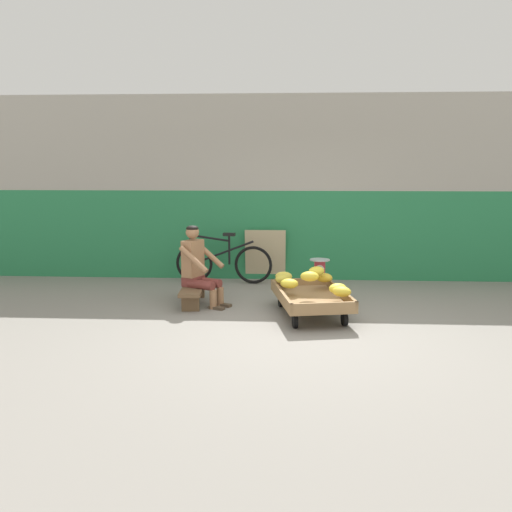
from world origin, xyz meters
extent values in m
plane|color=gray|center=(0.00, 0.00, 0.00)|extent=(80.00, 80.00, 0.00)
cube|color=#287F4C|center=(0.00, 3.14, 0.77)|extent=(16.00, 0.30, 1.54)
cube|color=#A8A399|center=(0.00, 3.14, 2.35)|extent=(16.00, 0.30, 1.61)
cube|color=#99754C|center=(0.17, 0.70, 0.23)|extent=(1.09, 1.57, 0.05)
cube|color=#99754C|center=(-0.22, 0.62, 0.31)|extent=(0.31, 1.42, 0.10)
cube|color=#99754C|center=(0.56, 0.77, 0.31)|extent=(0.31, 1.42, 0.10)
cube|color=#99754C|center=(0.04, 1.39, 0.31)|extent=(0.83, 0.20, 0.10)
cube|color=#99754C|center=(0.30, 0.01, 0.31)|extent=(0.83, 0.20, 0.10)
cylinder|color=black|center=(-0.23, 1.14, 0.09)|extent=(0.08, 0.19, 0.18)
cylinder|color=black|center=(0.39, 1.25, 0.09)|extent=(0.08, 0.19, 0.18)
cylinder|color=black|center=(-0.05, 0.15, 0.09)|extent=(0.08, 0.19, 0.18)
cylinder|color=black|center=(0.57, 0.26, 0.09)|extent=(0.08, 0.19, 0.18)
ellipsoid|color=gold|center=(0.54, 0.33, 0.42)|extent=(0.29, 0.26, 0.13)
ellipsoid|color=gold|center=(-0.20, 1.05, 0.42)|extent=(0.30, 0.29, 0.13)
ellipsoid|color=yellow|center=(-0.12, 0.75, 0.42)|extent=(0.27, 0.23, 0.13)
ellipsoid|color=gold|center=(0.37, 1.15, 0.42)|extent=(0.29, 0.26, 0.13)
ellipsoid|color=yellow|center=(0.50, 0.50, 0.42)|extent=(0.30, 0.27, 0.13)
ellipsoid|color=yellow|center=(-0.19, 1.22, 0.42)|extent=(0.26, 0.21, 0.13)
ellipsoid|color=gold|center=(0.15, 0.60, 0.56)|extent=(0.25, 0.19, 0.13)
ellipsoid|color=yellow|center=(0.26, 1.00, 0.55)|extent=(0.30, 0.29, 0.13)
cube|color=brown|center=(-1.49, 1.23, 0.24)|extent=(0.36, 1.11, 0.05)
cube|color=brown|center=(-1.51, 1.62, 0.11)|extent=(0.24, 0.09, 0.22)
cube|color=brown|center=(-1.47, 0.85, 0.11)|extent=(0.24, 0.09, 0.22)
cylinder|color=#9E704C|center=(-1.09, 1.13, 0.14)|extent=(0.10, 0.10, 0.27)
cube|color=#4C3D2D|center=(-1.04, 1.11, 0.02)|extent=(0.24, 0.18, 0.04)
cylinder|color=brown|center=(-1.27, 1.22, 0.32)|extent=(0.42, 0.29, 0.13)
cylinder|color=#9E704C|center=(-1.17, 0.97, 0.14)|extent=(0.10, 0.10, 0.27)
cube|color=#4C3D2D|center=(-1.12, 0.95, 0.02)|extent=(0.24, 0.18, 0.04)
cylinder|color=brown|center=(-1.35, 1.06, 0.32)|extent=(0.42, 0.29, 0.13)
cube|color=brown|center=(-1.49, 1.23, 0.34)|extent=(0.32, 0.35, 0.14)
cube|color=#9E704C|center=(-1.49, 1.23, 0.67)|extent=(0.30, 0.37, 0.52)
cylinder|color=#9E704C|center=(-1.26, 1.34, 0.70)|extent=(0.45, 0.28, 0.36)
cylinder|color=#9E704C|center=(-1.44, 0.98, 0.70)|extent=(0.45, 0.28, 0.36)
sphere|color=#9E704C|center=(-1.49, 1.23, 1.05)|extent=(0.19, 0.19, 0.19)
ellipsoid|color=black|center=(-1.49, 1.23, 1.10)|extent=(0.17, 0.17, 0.09)
cube|color=gold|center=(0.34, 1.68, 0.15)|extent=(0.36, 0.28, 0.30)
cylinder|color=#28282D|center=(0.34, 1.68, 0.32)|extent=(0.20, 0.20, 0.03)
cube|color=#C6384C|center=(0.34, 1.68, 0.45)|extent=(0.16, 0.10, 0.24)
cylinder|color=white|center=(0.34, 1.63, 0.45)|extent=(0.13, 0.01, 0.13)
cylinder|color=#B2B5BA|center=(0.34, 1.68, 0.58)|extent=(0.30, 0.30, 0.01)
torus|color=black|center=(-1.73, 2.70, 0.32)|extent=(0.64, 0.10, 0.64)
torus|color=black|center=(-0.71, 2.62, 0.32)|extent=(0.64, 0.10, 0.64)
cylinder|color=black|center=(-1.22, 2.66, 0.52)|extent=(1.03, 0.12, 0.43)
cylinder|color=black|center=(-1.12, 2.65, 0.56)|extent=(0.04, 0.04, 0.48)
cylinder|color=black|center=(-1.42, 2.68, 0.76)|extent=(0.62, 0.09, 0.12)
cube|color=black|center=(-1.12, 2.65, 0.83)|extent=(0.21, 0.12, 0.05)
cylinder|color=black|center=(-1.73, 2.70, 0.78)|extent=(0.07, 0.48, 0.03)
cube|color=#C6B289|center=(-0.52, 2.93, 0.44)|extent=(0.70, 0.20, 0.89)
camera|label=1|loc=(-0.16, -6.32, 2.00)|focal=38.05mm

